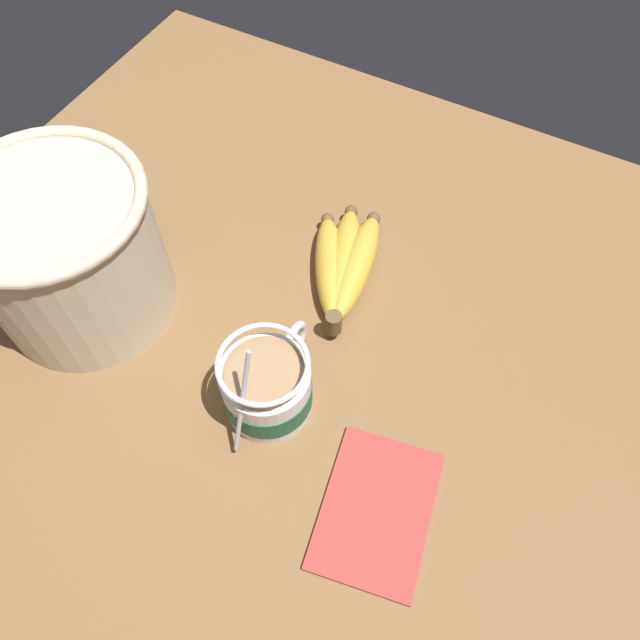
{
  "coord_description": "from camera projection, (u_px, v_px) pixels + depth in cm",
  "views": [
    {
      "loc": [
        -27.47,
        -19.13,
        68.59
      ],
      "look_at": [
        6.13,
        -1.05,
        7.74
      ],
      "focal_mm": 35.0,
      "sensor_mm": 36.0,
      "label": 1
    }
  ],
  "objects": [
    {
      "name": "coffee_mug",
      "position": [
        266.0,
        386.0,
        0.68
      ],
      "size": [
        15.55,
        9.94,
        14.95
      ],
      "color": "silver",
      "rests_on": "table"
    },
    {
      "name": "table",
      "position": [
        288.0,
        382.0,
        0.74
      ],
      "size": [
        108.52,
        108.52,
        3.39
      ],
      "color": "brown",
      "rests_on": "ground"
    },
    {
      "name": "woven_basket",
      "position": [
        67.0,
        252.0,
        0.7
      ],
      "size": [
        21.98,
        21.98,
        18.68
      ],
      "color": "beige",
      "rests_on": "table"
    },
    {
      "name": "napkin",
      "position": [
        376.0,
        510.0,
        0.64
      ],
      "size": [
        17.42,
        13.63,
        0.6
      ],
      "color": "#A33833",
      "rests_on": "table"
    },
    {
      "name": "banana_bunch",
      "position": [
        344.0,
        265.0,
        0.79
      ],
      "size": [
        19.47,
        11.97,
        4.41
      ],
      "color": "brown",
      "rests_on": "table"
    }
  ]
}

